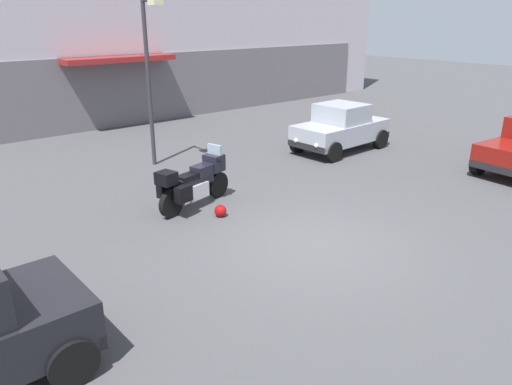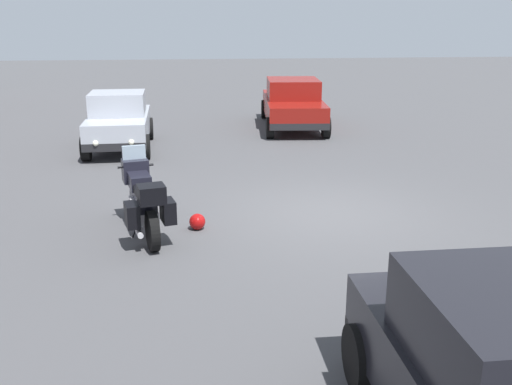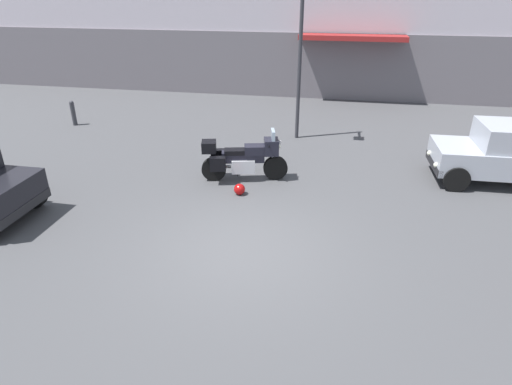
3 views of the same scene
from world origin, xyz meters
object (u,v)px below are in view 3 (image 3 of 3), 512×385
object	(u,v)px
bollard_curbside	(73,112)
car_compact_side	(504,154)
streetlamp_curbside	(300,49)
helmet	(239,189)
motorcycle	(243,158)

from	to	relation	value
bollard_curbside	car_compact_side	bearing A→B (deg)	-10.15
streetlamp_curbside	bollard_curbside	xyz separation A→B (m)	(-8.17, 0.01, -2.42)
helmet	car_compact_side	distance (m)	6.82
motorcycle	car_compact_side	xyz separation A→B (m)	(6.59, 1.14, 0.15)
car_compact_side	bollard_curbside	distance (m)	13.96
motorcycle	streetlamp_curbside	size ratio (longest dim) A/B	0.47
motorcycle	helmet	size ratio (longest dim) A/B	7.96
motorcycle	bollard_curbside	world-z (taller)	motorcycle
car_compact_side	bollard_curbside	world-z (taller)	car_compact_side
helmet	streetlamp_curbside	size ratio (longest dim) A/B	0.06
bollard_curbside	helmet	bearing A→B (deg)	-31.75
car_compact_side	streetlamp_curbside	size ratio (longest dim) A/B	0.74
streetlamp_curbside	bollard_curbside	bearing A→B (deg)	179.95
motorcycle	bollard_curbside	bearing A→B (deg)	139.49
helmet	bollard_curbside	world-z (taller)	bollard_curbside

